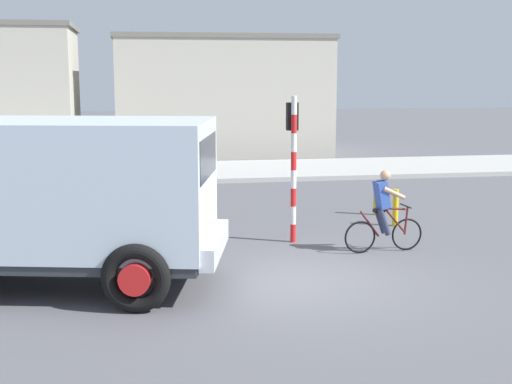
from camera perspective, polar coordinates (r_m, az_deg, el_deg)
name	(u,v)px	position (r m, az deg, el deg)	size (l,w,h in m)	color
ground_plane	(303,279)	(12.94, 3.78, -7.01)	(120.00, 120.00, 0.00)	#56565B
sidewalk_far	(215,171)	(26.44, -3.33, 1.68)	(80.00, 5.00, 0.16)	#ADADA8
truck_foreground	(59,192)	(12.57, -15.54, -0.03)	(5.83, 3.70, 2.90)	silver
cyclist	(384,211)	(14.90, 10.22, -1.52)	(1.73, 0.50, 1.72)	black
traffic_light_pole	(293,148)	(15.45, 2.99, 3.53)	(0.24, 0.43, 3.20)	red
pedestrian_near_kerb	(104,168)	(22.07, -12.13, 1.93)	(0.34, 0.22, 1.62)	#2D334C
bollard_near	(395,208)	(17.58, 11.13, -1.24)	(0.14, 0.14, 0.90)	gold
bollard_far	(376,198)	(18.87, 9.62, -0.46)	(0.14, 0.14, 0.90)	gold
building_mid_block	(220,95)	(33.15, -2.87, 7.78)	(9.66, 5.82, 5.35)	#B2AD9E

